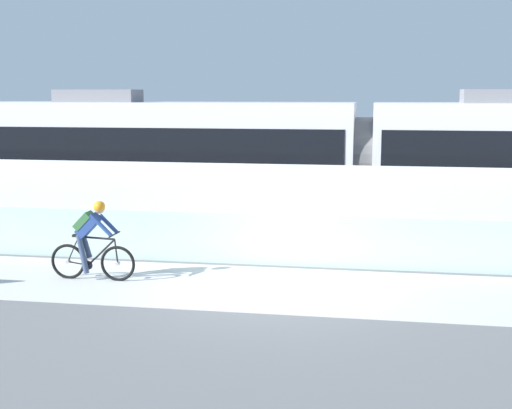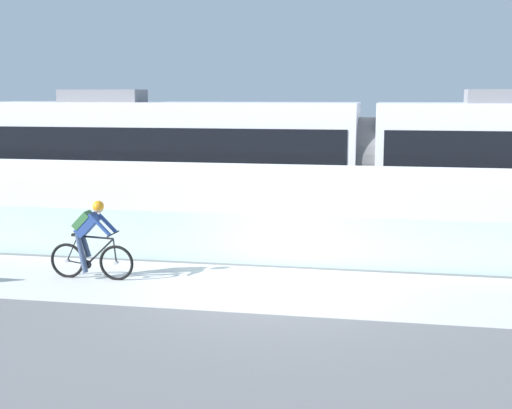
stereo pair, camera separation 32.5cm
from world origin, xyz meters
name	(u,v)px [view 1 (the left image)]	position (x,y,z in m)	size (l,w,h in m)	color
ground_plane	(274,289)	(0.00, 0.00, 0.00)	(200.00, 200.00, 0.00)	slate
bike_path_deck	(274,288)	(0.00, 0.00, 0.01)	(32.00, 3.20, 0.01)	silver
glass_parapet	(287,241)	(0.00, 1.85, 0.55)	(32.00, 0.05, 1.11)	#ADC6C1
concrete_barrier_wall	(296,207)	(0.00, 3.65, 1.01)	(32.00, 0.36, 2.02)	white
tram_rail_near	(306,229)	(0.00, 6.13, 0.00)	(32.00, 0.08, 0.01)	#595654
tram_rail_far	(311,220)	(0.00, 7.57, 0.00)	(32.00, 0.08, 0.01)	#595654
tram	(363,159)	(1.49, 6.85, 1.89)	(22.56, 2.54, 3.81)	silver
cyclist_on_bike	(92,241)	(-3.67, 0.00, 0.80)	(1.77, 0.58, 1.61)	black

